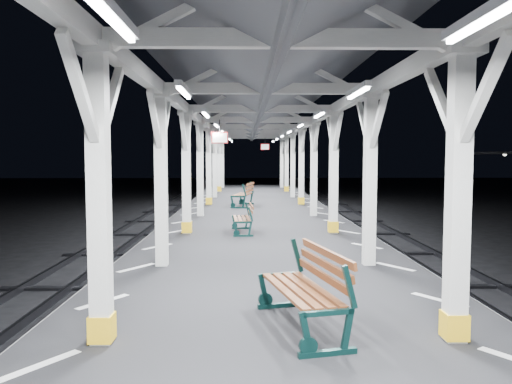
{
  "coord_description": "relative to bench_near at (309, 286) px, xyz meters",
  "views": [
    {
      "loc": [
        -0.37,
        -11.52,
        3.1
      ],
      "look_at": [
        -0.13,
        1.09,
        2.2
      ],
      "focal_mm": 35.0,
      "sensor_mm": 36.0,
      "label": 1
    }
  ],
  "objects": [
    {
      "name": "ground",
      "position": [
        -0.39,
        5.54,
        -1.52
      ],
      "size": [
        120.0,
        120.0,
        0.0
      ],
      "primitive_type": "plane",
      "color": "black",
      "rests_on": "ground"
    },
    {
      "name": "platform",
      "position": [
        -0.39,
        5.54,
        -1.02
      ],
      "size": [
        6.0,
        50.0,
        1.0
      ],
      "primitive_type": "cube",
      "color": "black",
      "rests_on": "ground"
    },
    {
      "name": "hazard_stripes_left",
      "position": [
        -2.84,
        5.54,
        -0.52
      ],
      "size": [
        1.0,
        48.0,
        0.01
      ],
      "primitive_type": "cube",
      "color": "silver",
      "rests_on": "platform"
    },
    {
      "name": "hazard_stripes_right",
      "position": [
        2.06,
        5.54,
        -0.52
      ],
      "size": [
        1.0,
        48.0,
        0.01
      ],
      "primitive_type": "cube",
      "color": "silver",
      "rests_on": "platform"
    },
    {
      "name": "track_left",
      "position": [
        -5.39,
        5.54,
        -1.44
      ],
      "size": [
        2.2,
        60.0,
        0.16
      ],
      "color": "#2D2D33",
      "rests_on": "ground"
    },
    {
      "name": "track_right",
      "position": [
        4.61,
        5.54,
        -1.44
      ],
      "size": [
        2.2,
        60.0,
        0.16
      ],
      "color": "#2D2D33",
      "rests_on": "ground"
    },
    {
      "name": "canopy",
      "position": [
        -0.39,
        5.53,
        3.04
      ],
      "size": [
        5.4,
        49.0,
        4.65
      ],
      "color": "silver",
      "rests_on": "platform"
    },
    {
      "name": "bench_near",
      "position": [
        0.0,
        0.0,
        0.0
      ],
      "size": [
        1.04,
        1.9,
        0.98
      ],
      "rotation": [
        0.0,
        0.0,
        0.22
      ],
      "color": "#0C2B29",
      "rests_on": "platform"
    },
    {
      "name": "bench_mid",
      "position": [
        -0.81,
        7.67,
        -0.1
      ],
      "size": [
        0.63,
        1.49,
        0.79
      ],
      "rotation": [
        0.0,
        0.0,
        0.06
      ],
      "color": "#0C2B29",
      "rests_on": "platform"
    },
    {
      "name": "bench_far",
      "position": [
        -0.83,
        14.93,
        0.02
      ],
      "size": [
        1.01,
        1.95,
        1.01
      ],
      "rotation": [
        0.0,
        0.0,
        -0.18
      ],
      "color": "#0C2B29",
      "rests_on": "platform"
    }
  ]
}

